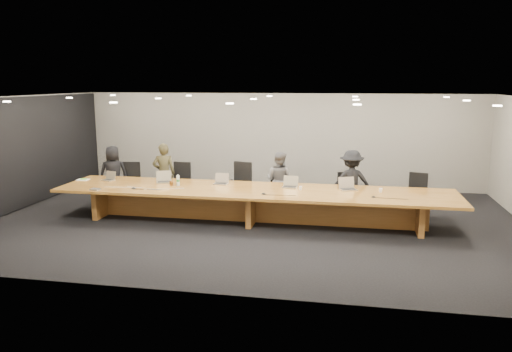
% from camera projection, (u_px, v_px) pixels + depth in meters
% --- Properties ---
extents(ground, '(12.00, 12.00, 0.00)m').
position_uv_depth(ground, '(254.00, 221.00, 11.41)').
color(ground, black).
rests_on(ground, ground).
extents(back_wall, '(12.00, 0.02, 2.80)m').
position_uv_depth(back_wall, '(279.00, 140.00, 15.00)').
color(back_wall, '#AFAB9F').
rests_on(back_wall, ground).
extents(left_wall_panel, '(0.08, 7.84, 2.74)m').
position_uv_depth(left_wall_panel, '(16.00, 155.00, 12.23)').
color(left_wall_panel, black).
rests_on(left_wall_panel, ground).
extents(conference_table, '(9.00, 1.80, 0.75)m').
position_uv_depth(conference_table, '(254.00, 199.00, 11.31)').
color(conference_table, brown).
rests_on(conference_table, ground).
extents(chair_far_left, '(0.62, 0.62, 1.07)m').
position_uv_depth(chair_far_left, '(130.00, 182.00, 13.10)').
color(chair_far_left, black).
rests_on(chair_far_left, ground).
extents(chair_left, '(0.58, 0.58, 1.10)m').
position_uv_depth(chair_left, '(180.00, 183.00, 12.95)').
color(chair_left, black).
rests_on(chair_left, ground).
extents(chair_mid_left, '(0.74, 0.74, 1.17)m').
position_uv_depth(chair_mid_left, '(239.00, 185.00, 12.52)').
color(chair_mid_left, black).
rests_on(chair_mid_left, ground).
extents(chair_mid_right, '(0.54, 0.54, 1.00)m').
position_uv_depth(chair_mid_right, '(277.00, 189.00, 12.44)').
color(chair_mid_right, black).
rests_on(chair_mid_right, ground).
extents(chair_right, '(0.65, 0.65, 1.00)m').
position_uv_depth(chair_right, '(348.00, 193.00, 12.05)').
color(chair_right, black).
rests_on(chair_right, ground).
extents(chair_far_right, '(0.66, 0.66, 1.04)m').
position_uv_depth(chair_far_right, '(416.00, 195.00, 11.78)').
color(chair_far_right, black).
rests_on(chair_far_right, ground).
extents(person_a, '(0.85, 0.70, 1.50)m').
position_uv_depth(person_a, '(114.00, 174.00, 13.13)').
color(person_a, black).
rests_on(person_a, ground).
extents(person_b, '(0.67, 0.54, 1.59)m').
position_uv_depth(person_b, '(164.00, 174.00, 12.95)').
color(person_b, '#332F1B').
rests_on(person_b, ground).
extents(person_c, '(0.85, 0.76, 1.44)m').
position_uv_depth(person_c, '(279.00, 180.00, 12.43)').
color(person_c, '#5B5B5D').
rests_on(person_c, ground).
extents(person_d, '(1.08, 0.72, 1.55)m').
position_uv_depth(person_d, '(351.00, 182.00, 11.95)').
color(person_d, black).
rests_on(person_d, ground).
extents(laptop_a, '(0.34, 0.29, 0.23)m').
position_uv_depth(laptop_a, '(108.00, 176.00, 12.25)').
color(laptop_a, beige).
rests_on(laptop_a, conference_table).
extents(laptop_b, '(0.43, 0.37, 0.28)m').
position_uv_depth(laptop_b, '(164.00, 177.00, 11.99)').
color(laptop_b, tan).
rests_on(laptop_b, conference_table).
extents(laptop_c, '(0.34, 0.25, 0.26)m').
position_uv_depth(laptop_c, '(221.00, 179.00, 11.80)').
color(laptop_c, '#C3B094').
rests_on(laptop_c, conference_table).
extents(laptop_d, '(0.36, 0.28, 0.27)m').
position_uv_depth(laptop_d, '(290.00, 182.00, 11.43)').
color(laptop_d, '#C2B494').
rests_on(laptop_d, conference_table).
extents(laptop_e, '(0.44, 0.38, 0.29)m').
position_uv_depth(laptop_e, '(348.00, 184.00, 11.17)').
color(laptop_e, '#C6B497').
rests_on(laptop_e, conference_table).
extents(water_bottle, '(0.10, 0.10, 0.24)m').
position_uv_depth(water_bottle, '(178.00, 180.00, 11.66)').
color(water_bottle, silver).
rests_on(water_bottle, conference_table).
extents(amber_mug, '(0.09, 0.09, 0.10)m').
position_uv_depth(amber_mug, '(171.00, 183.00, 11.68)').
color(amber_mug, brown).
rests_on(amber_mug, conference_table).
extents(paper_cup_near, '(0.08, 0.08, 0.08)m').
position_uv_depth(paper_cup_near, '(301.00, 188.00, 11.20)').
color(paper_cup_near, white).
rests_on(paper_cup_near, conference_table).
extents(paper_cup_far, '(0.08, 0.08, 0.09)m').
position_uv_depth(paper_cup_far, '(381.00, 190.00, 10.96)').
color(paper_cup_far, white).
rests_on(paper_cup_far, conference_table).
extents(notepad, '(0.29, 0.24, 0.02)m').
position_uv_depth(notepad, '(83.00, 180.00, 12.31)').
color(notepad, white).
rests_on(notepad, conference_table).
extents(lime_gadget, '(0.16, 0.12, 0.02)m').
position_uv_depth(lime_gadget, '(84.00, 179.00, 12.30)').
color(lime_gadget, '#6CCD36').
rests_on(lime_gadget, notepad).
extents(av_box, '(0.22, 0.18, 0.03)m').
position_uv_depth(av_box, '(95.00, 189.00, 11.20)').
color(av_box, '#9F9FA4').
rests_on(av_box, conference_table).
extents(mic_left, '(0.15, 0.15, 0.03)m').
position_uv_depth(mic_left, '(134.00, 188.00, 11.34)').
color(mic_left, black).
rests_on(mic_left, conference_table).
extents(mic_center, '(0.11, 0.11, 0.03)m').
position_uv_depth(mic_center, '(264.00, 193.00, 10.79)').
color(mic_center, black).
rests_on(mic_center, conference_table).
extents(mic_right, '(0.11, 0.11, 0.03)m').
position_uv_depth(mic_right, '(374.00, 197.00, 10.49)').
color(mic_right, black).
rests_on(mic_right, conference_table).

